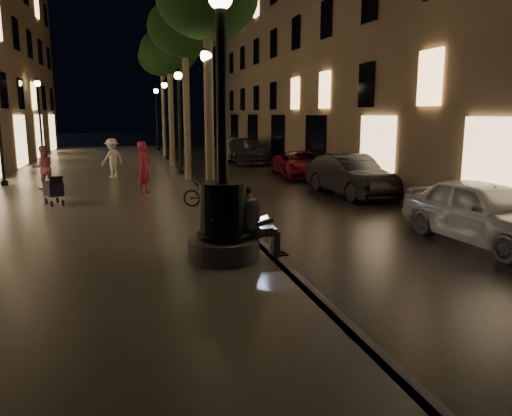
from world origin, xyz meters
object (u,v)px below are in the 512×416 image
object	(u,v)px
tree_far	(162,58)
pedestrian_red	(144,168)
lamp_curb_c	(165,109)
pedestrian_pink	(43,168)
fountain_lamppost	(223,208)
lamp_curb_b	(179,108)
car_rear	(247,151)
lamp_left_c	(39,109)
stroller	(54,189)
seated_man_laptop	(254,220)
tree_third	(169,52)
bicycle	(208,194)
lamp_curb_d	(157,110)
car_front	(485,212)
pedestrian_white	(112,158)
tree_second	(185,29)
lamp_curb_a	(207,105)
car_second	(352,175)
car_fifth	(233,149)
car_third	(300,164)

from	to	relation	value
tree_far	pedestrian_red	size ratio (longest dim) A/B	4.08
lamp_curb_c	pedestrian_pink	bearing A→B (deg)	-115.44
fountain_lamppost	pedestrian_red	distance (m)	8.65
fountain_lamppost	tree_far	distance (m)	24.57
lamp_curb_b	car_rear	size ratio (longest dim) A/B	0.94
lamp_left_c	stroller	bearing A→B (deg)	-80.68
seated_man_laptop	tree_third	bearing A→B (deg)	89.73
tree_far	bicycle	size ratio (longest dim) A/B	4.89
lamp_curb_d	pedestrian_red	bearing A→B (deg)	-94.92
pedestrian_red	seated_man_laptop	bearing A→B (deg)	-136.96
car_front	pedestrian_pink	xyz separation A→B (m)	(-10.93, 10.25, 0.26)
car_rear	bicycle	size ratio (longest dim) A/B	3.33
fountain_lamppost	pedestrian_white	bearing A→B (deg)	99.67
tree_second	lamp_curb_a	bearing A→B (deg)	-90.95
car_front	bicycle	world-z (taller)	car_front
lamp_curb_b	car_front	distance (m)	14.93
lamp_curb_a	lamp_curb_c	distance (m)	16.00
tree_second	tree_third	world-z (taller)	tree_second
fountain_lamppost	tree_third	world-z (taller)	tree_third
tree_second	pedestrian_white	xyz separation A→B (m)	(-3.13, 1.64, -5.28)
car_second	pedestrian_pink	xyz separation A→B (m)	(-10.93, 3.19, 0.25)
pedestrian_red	car_fifth	bearing A→B (deg)	7.65
lamp_curb_c	bicycle	size ratio (longest dim) A/B	3.13
car_rear	pedestrian_white	world-z (taller)	pedestrian_white
seated_man_laptop	stroller	size ratio (longest dim) A/B	1.37
seated_man_laptop	tree_second	xyz separation A→B (m)	(0.19, 12.00, 5.40)
lamp_curb_a	car_fifth	distance (m)	17.25
stroller	pedestrian_pink	bearing A→B (deg)	79.84
tree_second	bicycle	size ratio (longest dim) A/B	4.82
stroller	bicycle	xyz separation A→B (m)	(4.53, -1.51, -0.11)
car_front	car_third	distance (m)	12.63
seated_man_laptop	stroller	world-z (taller)	seated_man_laptop
lamp_curb_b	lamp_curb_c	world-z (taller)	same
lamp_curb_b	car_fifth	xyz separation A→B (m)	(4.30, 8.51, -2.53)
car_second	car_fifth	distance (m)	15.15
tree_third	pedestrian_white	distance (m)	7.35
tree_second	pedestrian_pink	world-z (taller)	tree_second
fountain_lamppost	car_fifth	xyz separation A→B (m)	(5.00, 22.51, -0.51)
lamp_curb_d	pedestrian_pink	xyz separation A→B (m)	(-5.43, -19.41, -2.23)
lamp_curb_b	car_second	world-z (taller)	lamp_curb_b
pedestrian_red	bicycle	size ratio (longest dim) A/B	1.20
tree_second	stroller	xyz separation A→B (m)	(-4.73, -5.02, -5.62)
car_third	lamp_left_c	bearing A→B (deg)	149.58
lamp_curb_a	lamp_left_c	world-z (taller)	same
lamp_curb_b	car_front	bearing A→B (deg)	-68.07
fountain_lamppost	lamp_curb_b	size ratio (longest dim) A/B	1.08
lamp_curb_a	car_rear	xyz separation A→B (m)	(4.67, 14.28, -2.49)
tree_second	lamp_curb_b	world-z (taller)	tree_second
car_front	car_second	size ratio (longest dim) A/B	0.96
tree_second	car_third	bearing A→B (deg)	10.14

